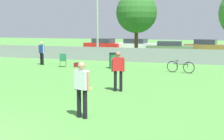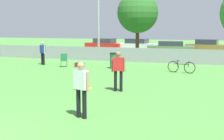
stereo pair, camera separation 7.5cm
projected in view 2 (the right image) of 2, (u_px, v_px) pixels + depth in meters
The scene contains 14 objects.
fence_backline at pixel (136, 55), 23.99m from camera, with size 25.26×0.07×1.21m.
tree_near_pole at pixel (138, 13), 26.90m from camera, with size 3.54×3.54×5.70m.
player_thrower_red at pixel (118, 68), 13.08m from camera, with size 0.59×0.28×1.70m.
player_receiver_white at pixel (81, 85), 9.23m from camera, with size 0.57×0.34×1.70m.
spectator_in_blue at pixel (43, 51), 22.22m from camera, with size 0.52×0.37×1.67m.
frisbee_disc at pixel (90, 88), 13.83m from camera, with size 0.27×0.27×0.03m.
folding_chair_sideline at pixel (64, 59), 21.08m from camera, with size 0.61×0.61×0.92m.
bicycle_sideline at pixel (181, 67), 18.43m from camera, with size 1.66×0.46×0.73m.
trash_bin at pixel (114, 61), 20.30m from camera, with size 0.56×0.56×1.03m.
gear_bag_sideline at pixel (80, 65), 21.15m from camera, with size 0.61×0.34×0.30m.
parked_car_red at pixel (105, 45), 35.57m from camera, with size 4.49×2.37×1.40m.
parked_car_white at pixel (137, 45), 34.42m from camera, with size 4.54×2.31×1.41m.
parked_car_olive at pixel (171, 48), 31.01m from camera, with size 4.67×2.09×1.29m.
parked_car_tan at pixel (207, 46), 32.16m from camera, with size 4.26×2.31×1.43m.
Camera 2 is at (6.05, -5.21, 2.72)m, focal length 50.00 mm.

